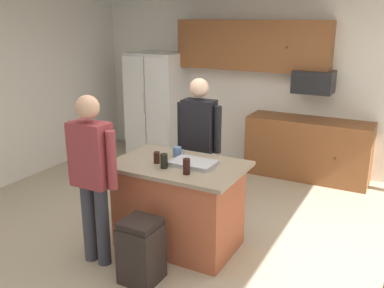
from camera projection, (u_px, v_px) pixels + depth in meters
floor at (197, 239)px, 4.71m from camera, size 7.04×7.04×0.00m
back_wall at (279, 86)px, 6.70m from camera, size 6.40×0.10×2.60m
cabinet_run_upper at (252, 45)px, 6.53m from camera, size 2.40×0.38×0.75m
cabinet_run_lower at (308, 148)px, 6.41m from camera, size 1.80×0.63×0.90m
refrigerator at (157, 105)px, 7.36m from camera, size 0.88×0.76×1.77m
microwave_over_range at (314, 82)px, 6.14m from camera, size 0.56×0.40×0.32m
kitchen_island at (179, 205)px, 4.47m from camera, size 1.34×0.88×0.92m
person_host_foreground at (199, 138)px, 5.05m from camera, size 0.57×0.22×1.68m
person_guest_right at (92, 170)px, 4.02m from camera, size 0.57×0.22×1.69m
glass_short_whisky at (164, 161)px, 4.19m from camera, size 0.07×0.07×0.15m
mug_blue_stoneware at (177, 152)px, 4.53m from camera, size 0.13×0.09×0.11m
glass_pilsner at (187, 166)px, 4.03m from camera, size 0.07×0.07×0.15m
glass_dark_ale at (157, 158)px, 4.33m from camera, size 0.06×0.06×0.12m
serving_tray at (193, 163)px, 4.29m from camera, size 0.44×0.30×0.04m
trash_bin at (141, 251)px, 3.91m from camera, size 0.34×0.34×0.61m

